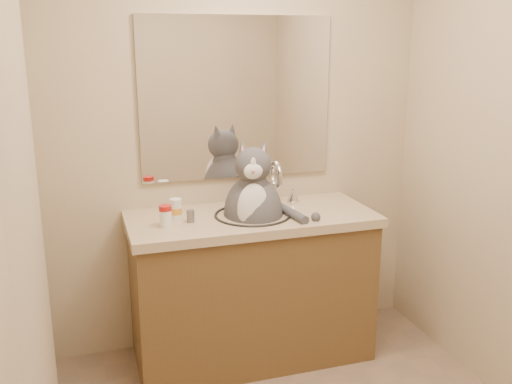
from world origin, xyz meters
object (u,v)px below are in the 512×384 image
pill_bottle_redcap (166,216)px  grey_canister (191,216)px  cat (254,208)px  pill_bottle_orange (176,209)px

pill_bottle_redcap → grey_canister: pill_bottle_redcap is taller
cat → pill_bottle_orange: cat is taller
cat → pill_bottle_redcap: bearing=-157.2°
pill_bottle_redcap → grey_canister: 0.14m
cat → pill_bottle_orange: size_ratio=5.85×
grey_canister → cat: bearing=2.1°
grey_canister → pill_bottle_orange: bearing=126.5°
cat → grey_canister: (-0.35, -0.01, -0.01)m
pill_bottle_redcap → grey_canister: bearing=15.0°
cat → pill_bottle_orange: bearing=-172.7°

